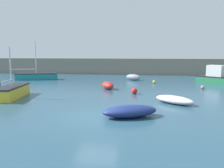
{
  "coord_description": "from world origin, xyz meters",
  "views": [
    {
      "loc": [
        2.55,
        -12.46,
        3.81
      ],
      "look_at": [
        -0.21,
        9.1,
        0.72
      ],
      "focal_mm": 35.0,
      "sensor_mm": 36.0,
      "label": 1
    }
  ],
  "objects_px": {
    "rowboat_blue_near": "(130,111)",
    "rowboat_white_midwater": "(174,100)",
    "sailboat_tall_mast": "(37,76)",
    "mooring_buoy_red": "(134,91)",
    "fishing_dinghy_green": "(108,85)",
    "mooring_buoy_pink": "(203,87)",
    "cabin_cruiser_white": "(217,77)",
    "sailboat_twin_hulled": "(12,92)",
    "mooring_buoy_yellow": "(154,82)",
    "dinghy_near_pier": "(133,77)"
  },
  "relations": [
    {
      "from": "rowboat_blue_near",
      "to": "rowboat_white_midwater",
      "type": "relative_size",
      "value": 1.11
    },
    {
      "from": "sailboat_tall_mast",
      "to": "mooring_buoy_red",
      "type": "bearing_deg",
      "value": -46.47
    },
    {
      "from": "fishing_dinghy_green",
      "to": "rowboat_blue_near",
      "type": "bearing_deg",
      "value": 164.87
    },
    {
      "from": "mooring_buoy_pink",
      "to": "rowboat_blue_near",
      "type": "bearing_deg",
      "value": -122.73
    },
    {
      "from": "sailboat_tall_mast",
      "to": "rowboat_white_midwater",
      "type": "xyz_separation_m",
      "value": [
        17.44,
        -12.93,
        -0.22
      ]
    },
    {
      "from": "mooring_buoy_pink",
      "to": "sailboat_tall_mast",
      "type": "bearing_deg",
      "value": 165.11
    },
    {
      "from": "fishing_dinghy_green",
      "to": "rowboat_white_midwater",
      "type": "relative_size",
      "value": 0.7
    },
    {
      "from": "cabin_cruiser_white",
      "to": "sailboat_twin_hulled",
      "type": "relative_size",
      "value": 1.07
    },
    {
      "from": "cabin_cruiser_white",
      "to": "sailboat_tall_mast",
      "type": "height_order",
      "value": "sailboat_tall_mast"
    },
    {
      "from": "rowboat_white_midwater",
      "to": "mooring_buoy_pink",
      "type": "distance_m",
      "value": 8.27
    },
    {
      "from": "fishing_dinghy_green",
      "to": "cabin_cruiser_white",
      "type": "height_order",
      "value": "cabin_cruiser_white"
    },
    {
      "from": "rowboat_blue_near",
      "to": "mooring_buoy_red",
      "type": "bearing_deg",
      "value": -111.37
    },
    {
      "from": "rowboat_white_midwater",
      "to": "mooring_buoy_red",
      "type": "relative_size",
      "value": 5.84
    },
    {
      "from": "mooring_buoy_pink",
      "to": "mooring_buoy_yellow",
      "type": "bearing_deg",
      "value": 141.51
    },
    {
      "from": "cabin_cruiser_white",
      "to": "sailboat_tall_mast",
      "type": "xyz_separation_m",
      "value": [
        -24.42,
        1.12,
        -0.32
      ]
    },
    {
      "from": "rowboat_blue_near",
      "to": "sailboat_tall_mast",
      "type": "distance_m",
      "value": 22.15
    },
    {
      "from": "dinghy_near_pier",
      "to": "mooring_buoy_yellow",
      "type": "xyz_separation_m",
      "value": [
        2.75,
        -2.89,
        -0.24
      ]
    },
    {
      "from": "cabin_cruiser_white",
      "to": "mooring_buoy_yellow",
      "type": "height_order",
      "value": "cabin_cruiser_white"
    },
    {
      "from": "cabin_cruiser_white",
      "to": "mooring_buoy_pink",
      "type": "distance_m",
      "value": 5.49
    },
    {
      "from": "rowboat_blue_near",
      "to": "sailboat_tall_mast",
      "type": "xyz_separation_m",
      "value": [
        -14.25,
        16.96,
        0.15
      ]
    },
    {
      "from": "mooring_buoy_yellow",
      "to": "rowboat_blue_near",
      "type": "bearing_deg",
      "value": -98.97
    },
    {
      "from": "dinghy_near_pier",
      "to": "sailboat_tall_mast",
      "type": "bearing_deg",
      "value": 37.51
    },
    {
      "from": "fishing_dinghy_green",
      "to": "sailboat_tall_mast",
      "type": "relative_size",
      "value": 0.36
    },
    {
      "from": "mooring_buoy_yellow",
      "to": "mooring_buoy_red",
      "type": "relative_size",
      "value": 0.67
    },
    {
      "from": "fishing_dinghy_green",
      "to": "mooring_buoy_yellow",
      "type": "relative_size",
      "value": 6.1
    },
    {
      "from": "sailboat_tall_mast",
      "to": "mooring_buoy_yellow",
      "type": "distance_m",
      "value": 16.74
    },
    {
      "from": "mooring_buoy_pink",
      "to": "mooring_buoy_red",
      "type": "xyz_separation_m",
      "value": [
        -7.14,
        -3.76,
        0.09
      ]
    },
    {
      "from": "mooring_buoy_red",
      "to": "dinghy_near_pier",
      "type": "bearing_deg",
      "value": 92.45
    },
    {
      "from": "mooring_buoy_pink",
      "to": "mooring_buoy_yellow",
      "type": "distance_m",
      "value": 6.19
    },
    {
      "from": "rowboat_white_midwater",
      "to": "dinghy_near_pier",
      "type": "bearing_deg",
      "value": 142.81
    },
    {
      "from": "fishing_dinghy_green",
      "to": "cabin_cruiser_white",
      "type": "bearing_deg",
      "value": -96.66
    },
    {
      "from": "rowboat_white_midwater",
      "to": "rowboat_blue_near",
      "type": "bearing_deg",
      "value": -89.95
    },
    {
      "from": "sailboat_twin_hulled",
      "to": "sailboat_tall_mast",
      "type": "bearing_deg",
      "value": 9.21
    },
    {
      "from": "sailboat_tall_mast",
      "to": "mooring_buoy_pink",
      "type": "xyz_separation_m",
      "value": [
        21.48,
        -5.71,
        -0.31
      ]
    },
    {
      "from": "mooring_buoy_pink",
      "to": "mooring_buoy_red",
      "type": "distance_m",
      "value": 8.07
    },
    {
      "from": "rowboat_blue_near",
      "to": "mooring_buoy_pink",
      "type": "bearing_deg",
      "value": -143.44
    },
    {
      "from": "dinghy_near_pier",
      "to": "mooring_buoy_yellow",
      "type": "distance_m",
      "value": 4.0
    },
    {
      "from": "rowboat_white_midwater",
      "to": "mooring_buoy_pink",
      "type": "xyz_separation_m",
      "value": [
        4.03,
        7.22,
        -0.09
      ]
    },
    {
      "from": "sailboat_twin_hulled",
      "to": "rowboat_white_midwater",
      "type": "height_order",
      "value": "sailboat_twin_hulled"
    },
    {
      "from": "mooring_buoy_pink",
      "to": "rowboat_white_midwater",
      "type": "bearing_deg",
      "value": -119.17
    },
    {
      "from": "sailboat_tall_mast",
      "to": "rowboat_blue_near",
      "type": "bearing_deg",
      "value": -62.98
    },
    {
      "from": "sailboat_twin_hulled",
      "to": "rowboat_blue_near",
      "type": "xyz_separation_m",
      "value": [
        10.32,
        -4.45,
        -0.17
      ]
    },
    {
      "from": "mooring_buoy_pink",
      "to": "mooring_buoy_yellow",
      "type": "relative_size",
      "value": 1.03
    },
    {
      "from": "sailboat_twin_hulled",
      "to": "mooring_buoy_yellow",
      "type": "bearing_deg",
      "value": -58.27
    },
    {
      "from": "fishing_dinghy_green",
      "to": "mooring_buoy_red",
      "type": "relative_size",
      "value": 4.1
    },
    {
      "from": "dinghy_near_pier",
      "to": "mooring_buoy_pink",
      "type": "relative_size",
      "value": 6.3
    },
    {
      "from": "mooring_buoy_red",
      "to": "sailboat_tall_mast",
      "type": "bearing_deg",
      "value": 146.54
    },
    {
      "from": "rowboat_blue_near",
      "to": "mooring_buoy_yellow",
      "type": "relative_size",
      "value": 9.64
    },
    {
      "from": "sailboat_tall_mast",
      "to": "mooring_buoy_red",
      "type": "distance_m",
      "value": 17.18
    },
    {
      "from": "sailboat_tall_mast",
      "to": "rowboat_white_midwater",
      "type": "bearing_deg",
      "value": -49.56
    }
  ]
}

